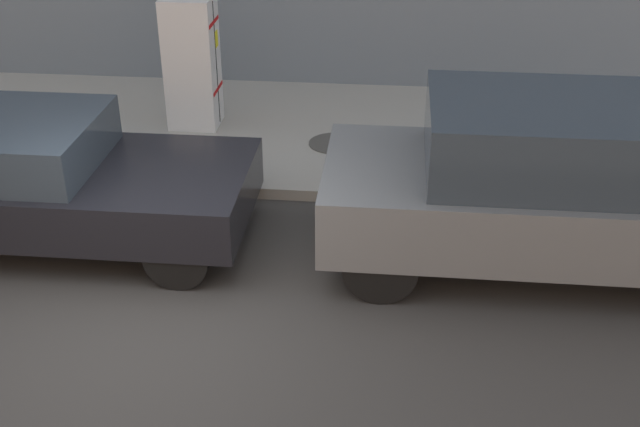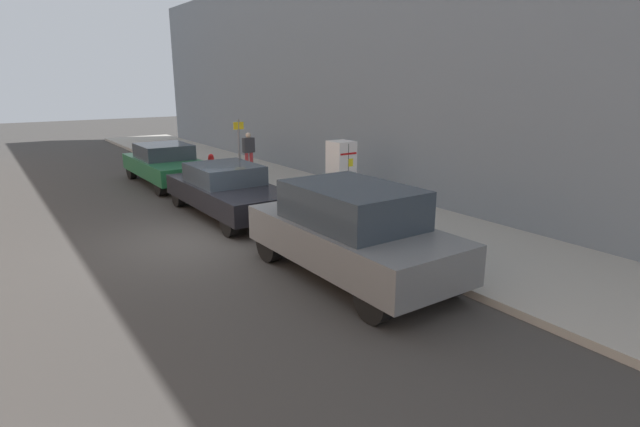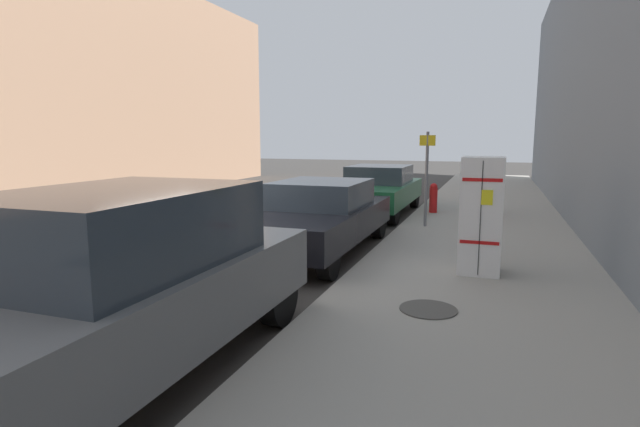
# 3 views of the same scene
# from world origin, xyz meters

# --- Properties ---
(ground_plane) EXTENTS (80.00, 80.00, 0.00)m
(ground_plane) POSITION_xyz_m (0.00, 0.00, 0.00)
(ground_plane) COLOR #383533
(sidewalk_slab) EXTENTS (3.83, 44.00, 0.14)m
(sidewalk_slab) POSITION_xyz_m (-4.56, 0.00, 0.07)
(sidewalk_slab) COLOR #9E998E
(sidewalk_slab) RESTS_ON ground
(discarded_refrigerator) EXTENTS (0.62, 0.68, 1.79)m
(discarded_refrigerator) POSITION_xyz_m (-4.58, -0.53, 1.04)
(discarded_refrigerator) COLOR white
(discarded_refrigerator) RESTS_ON sidewalk_slab
(manhole_cover) EXTENTS (0.70, 0.70, 0.02)m
(manhole_cover) POSITION_xyz_m (-4.07, 1.48, 0.15)
(manhole_cover) COLOR #47443F
(manhole_cover) RESTS_ON sidewalk_slab
(parked_sedan_dark) EXTENTS (1.88, 4.67, 1.37)m
(parked_sedan_dark) POSITION_xyz_m (-1.55, -1.62, 0.71)
(parked_sedan_dark) COLOR black
(parked_sedan_dark) RESTS_ON ground
(parked_suv_gray) EXTENTS (1.95, 4.47, 1.76)m
(parked_suv_gray) POSITION_xyz_m (-1.55, 3.82, 0.91)
(parked_suv_gray) COLOR slate
(parked_suv_gray) RESTS_ON ground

